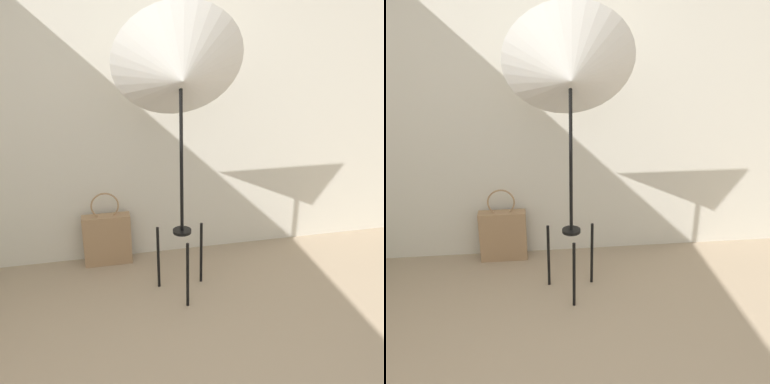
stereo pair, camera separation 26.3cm
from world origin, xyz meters
TOP-DOWN VIEW (x-y plane):
  - wall_back at (0.00, 2.29)m, footprint 8.00×0.05m
  - photo_umbrella at (0.46, 1.68)m, footprint 0.79×0.55m
  - tote_bag at (-0.02, 2.17)m, footprint 0.36×0.10m

SIDE VIEW (x-z plane):
  - tote_bag at x=-0.02m, z-range -0.08..0.50m
  - wall_back at x=0.00m, z-range 0.00..2.60m
  - photo_umbrella at x=0.46m, z-range 0.53..2.40m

